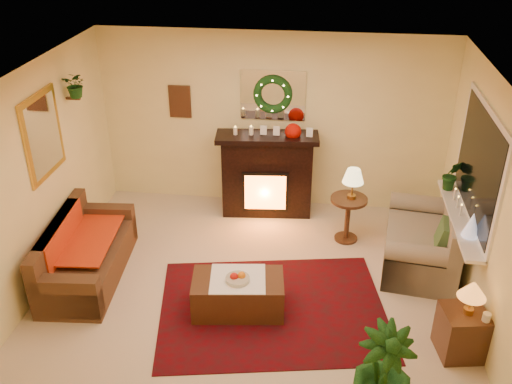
# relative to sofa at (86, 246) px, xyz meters

# --- Properties ---
(floor) EXTENTS (5.00, 5.00, 0.00)m
(floor) POSITION_rel_sofa_xyz_m (2.04, -0.03, -0.43)
(floor) COLOR beige
(floor) RESTS_ON ground
(ceiling) EXTENTS (5.00, 5.00, 0.00)m
(ceiling) POSITION_rel_sofa_xyz_m (2.04, -0.03, 2.17)
(ceiling) COLOR white
(ceiling) RESTS_ON ground
(wall_back) EXTENTS (5.00, 5.00, 0.00)m
(wall_back) POSITION_rel_sofa_xyz_m (2.04, 2.22, 0.87)
(wall_back) COLOR #EFD88C
(wall_back) RESTS_ON ground
(wall_front) EXTENTS (5.00, 5.00, 0.00)m
(wall_front) POSITION_rel_sofa_xyz_m (2.04, -2.28, 0.87)
(wall_front) COLOR #EFD88C
(wall_front) RESTS_ON ground
(wall_left) EXTENTS (4.50, 4.50, 0.00)m
(wall_left) POSITION_rel_sofa_xyz_m (-0.46, -0.03, 0.87)
(wall_left) COLOR #EFD88C
(wall_left) RESTS_ON ground
(wall_right) EXTENTS (4.50, 4.50, 0.00)m
(wall_right) POSITION_rel_sofa_xyz_m (4.54, -0.03, 0.87)
(wall_right) COLOR #EFD88C
(wall_right) RESTS_ON ground
(area_rug) EXTENTS (2.86, 2.34, 0.01)m
(area_rug) POSITION_rel_sofa_xyz_m (2.32, -0.36, -0.42)
(area_rug) COLOR #471A0F
(area_rug) RESTS_ON floor
(sofa) EXTENTS (0.92, 1.82, 0.76)m
(sofa) POSITION_rel_sofa_xyz_m (0.00, 0.00, 0.00)
(sofa) COLOR #4C2A22
(sofa) RESTS_ON floor
(red_throw) EXTENTS (0.74, 1.21, 0.02)m
(red_throw) POSITION_rel_sofa_xyz_m (-0.09, 0.13, 0.03)
(red_throw) COLOR #C20D07
(red_throw) RESTS_ON sofa
(fireplace) EXTENTS (1.31, 0.52, 1.17)m
(fireplace) POSITION_rel_sofa_xyz_m (2.00, 1.87, 0.12)
(fireplace) COLOR black
(fireplace) RESTS_ON floor
(poinsettia) EXTENTS (0.23, 0.23, 0.23)m
(poinsettia) POSITION_rel_sofa_xyz_m (2.36, 1.87, 0.87)
(poinsettia) COLOR #AA0A00
(poinsettia) RESTS_ON fireplace
(mantel_candle_a) EXTENTS (0.06, 0.06, 0.18)m
(mantel_candle_a) POSITION_rel_sofa_xyz_m (1.56, 1.81, 0.83)
(mantel_candle_a) COLOR #F4F1CB
(mantel_candle_a) RESTS_ON fireplace
(mantel_candle_b) EXTENTS (0.07, 0.07, 0.20)m
(mantel_candle_b) POSITION_rel_sofa_xyz_m (1.78, 1.83, 0.83)
(mantel_candle_b) COLOR white
(mantel_candle_b) RESTS_ON fireplace
(mantel_mirror) EXTENTS (0.92, 0.02, 0.72)m
(mantel_mirror) POSITION_rel_sofa_xyz_m (2.04, 2.20, 1.27)
(mantel_mirror) COLOR white
(mantel_mirror) RESTS_ON wall_back
(wreath) EXTENTS (0.55, 0.11, 0.55)m
(wreath) POSITION_rel_sofa_xyz_m (2.04, 2.16, 1.29)
(wreath) COLOR #194719
(wreath) RESTS_ON wall_back
(wall_art) EXTENTS (0.32, 0.03, 0.48)m
(wall_art) POSITION_rel_sofa_xyz_m (0.69, 2.20, 1.12)
(wall_art) COLOR #381E11
(wall_art) RESTS_ON wall_back
(gold_mirror) EXTENTS (0.03, 0.84, 1.00)m
(gold_mirror) POSITION_rel_sofa_xyz_m (-0.44, 0.27, 1.32)
(gold_mirror) COLOR gold
(gold_mirror) RESTS_ON wall_left
(hanging_plant) EXTENTS (0.33, 0.28, 0.36)m
(hanging_plant) POSITION_rel_sofa_xyz_m (-0.30, 1.02, 1.54)
(hanging_plant) COLOR #194719
(hanging_plant) RESTS_ON wall_left
(loveseat) EXTENTS (1.05, 1.59, 0.87)m
(loveseat) POSITION_rel_sofa_xyz_m (4.09, 0.82, -0.01)
(loveseat) COLOR gray
(loveseat) RESTS_ON floor
(window_frame) EXTENTS (0.03, 1.86, 1.36)m
(window_frame) POSITION_rel_sofa_xyz_m (4.53, 0.52, 1.12)
(window_frame) COLOR white
(window_frame) RESTS_ON wall_right
(window_glass) EXTENTS (0.02, 1.70, 1.22)m
(window_glass) POSITION_rel_sofa_xyz_m (4.51, 0.52, 1.12)
(window_glass) COLOR black
(window_glass) RESTS_ON wall_right
(window_sill) EXTENTS (0.22, 1.86, 0.04)m
(window_sill) POSITION_rel_sofa_xyz_m (4.42, 0.52, 0.44)
(window_sill) COLOR white
(window_sill) RESTS_ON wall_right
(mini_tree) EXTENTS (0.19, 0.19, 0.28)m
(mini_tree) POSITION_rel_sofa_xyz_m (4.45, 0.08, 0.61)
(mini_tree) COLOR white
(mini_tree) RESTS_ON window_sill
(sill_plant) EXTENTS (0.29, 0.23, 0.53)m
(sill_plant) POSITION_rel_sofa_xyz_m (4.41, 1.19, 0.66)
(sill_plant) COLOR #1A3A1D
(sill_plant) RESTS_ON window_sill
(side_table_round) EXTENTS (0.64, 0.64, 0.64)m
(side_table_round) POSITION_rel_sofa_xyz_m (3.17, 1.25, -0.11)
(side_table_round) COLOR black
(side_table_round) RESTS_ON floor
(lamp_cream) EXTENTS (0.28, 0.28, 0.43)m
(lamp_cream) POSITION_rel_sofa_xyz_m (3.20, 1.25, 0.45)
(lamp_cream) COLOR #E5D286
(lamp_cream) RESTS_ON side_table_round
(end_table_square) EXTENTS (0.50, 0.50, 0.53)m
(end_table_square) POSITION_rel_sofa_xyz_m (4.30, -0.79, -0.16)
(end_table_square) COLOR #341D0D
(end_table_square) RESTS_ON floor
(lamp_tiffany) EXTENTS (0.28, 0.28, 0.41)m
(lamp_tiffany) POSITION_rel_sofa_xyz_m (4.32, -0.80, 0.32)
(lamp_tiffany) COLOR gold
(lamp_tiffany) RESTS_ON end_table_square
(coffee_table) EXTENTS (1.08, 0.68, 0.43)m
(coffee_table) POSITION_rel_sofa_xyz_m (1.93, -0.42, -0.22)
(coffee_table) COLOR #482517
(coffee_table) RESTS_ON floor
(fruit_bowl) EXTENTS (0.27, 0.27, 0.06)m
(fruit_bowl) POSITION_rel_sofa_xyz_m (1.93, -0.45, 0.02)
(fruit_bowl) COLOR #BAB8A2
(fruit_bowl) RESTS_ON coffee_table
(floor_palm) EXTENTS (2.02, 2.02, 2.82)m
(floor_palm) POSITION_rel_sofa_xyz_m (3.43, -1.66, 0.02)
(floor_palm) COLOR #17451A
(floor_palm) RESTS_ON floor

